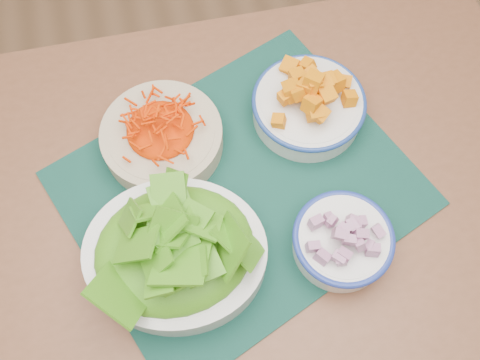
# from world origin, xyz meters

# --- Properties ---
(ground) EXTENTS (4.00, 4.00, 0.00)m
(ground) POSITION_xyz_m (0.00, 0.00, 0.00)
(ground) COLOR #9A6E4A
(ground) RESTS_ON ground
(table) EXTENTS (1.14, 0.78, 0.75)m
(table) POSITION_xyz_m (-0.31, 0.23, 0.64)
(table) COLOR brown
(table) RESTS_ON ground
(placemat) EXTENTS (0.63, 0.58, 0.00)m
(placemat) POSITION_xyz_m (-0.27, 0.25, 0.75)
(placemat) COLOR black
(placemat) RESTS_ON table
(carrot_bowl) EXTENTS (0.26, 0.26, 0.07)m
(carrot_bowl) POSITION_xyz_m (-0.37, 0.36, 0.79)
(carrot_bowl) COLOR #C2B190
(carrot_bowl) RESTS_ON placemat
(squash_bowl) EXTENTS (0.24, 0.24, 0.09)m
(squash_bowl) POSITION_xyz_m (-0.13, 0.36, 0.80)
(squash_bowl) COLOR silver
(squash_bowl) RESTS_ON placemat
(lettuce_bowl) EXTENTS (0.31, 0.28, 0.11)m
(lettuce_bowl) POSITION_xyz_m (-0.39, 0.16, 0.81)
(lettuce_bowl) COLOR silver
(lettuce_bowl) RESTS_ON placemat
(onion_bowl) EXTENTS (0.16, 0.16, 0.07)m
(onion_bowl) POSITION_xyz_m (-0.15, 0.12, 0.79)
(onion_bowl) COLOR white
(onion_bowl) RESTS_ON placemat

